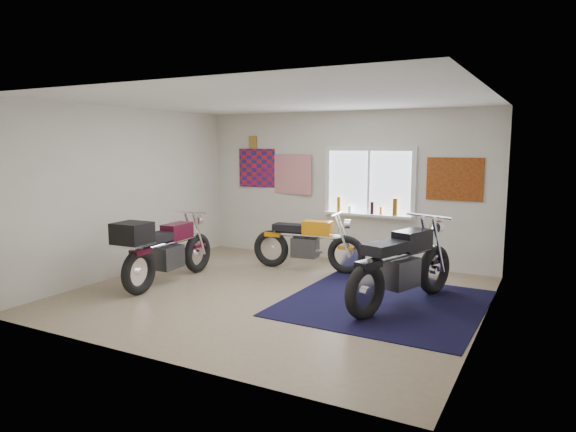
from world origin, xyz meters
The scene contains 10 objects.
ground centered at (0.00, 0.00, 0.00)m, with size 5.50×5.50×0.00m, color #9E896B.
room_shell centered at (0.00, 0.00, 1.64)m, with size 5.50×5.50×5.50m.
navy_rug centered at (1.48, 0.32, 0.01)m, with size 2.50×2.60×0.01m, color black.
window_assembly centered at (0.50, 2.47, 1.37)m, with size 1.66×0.17×1.26m.
oil_bottles centered at (0.59, 2.40, 1.03)m, with size 1.12×0.09×0.30m.
flag_display centered at (-1.90, 2.48, 2.15)m, with size 1.60×0.10×1.17m.
triumph_poster centered at (1.95, 2.48, 1.55)m, with size 0.90×0.03×0.70m, color #A54C14.
yellow_triumph centered at (-0.23, 1.50, 0.44)m, with size 1.99×0.60×1.00m.
black_chrome_bike centered at (1.71, 0.35, 0.51)m, with size 0.96×2.19×1.17m.
maroon_tourer centered at (-1.74, -0.36, 0.55)m, with size 0.63×2.08×1.06m.
Camera 1 is at (3.46, -6.15, 2.12)m, focal length 32.00 mm.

